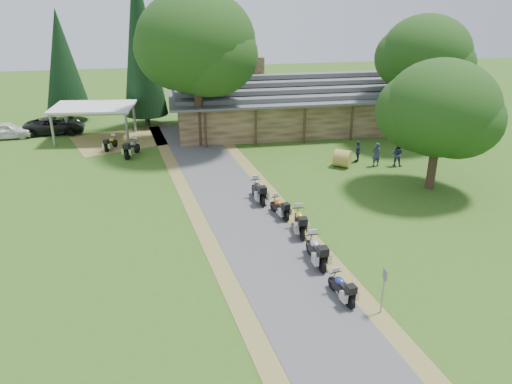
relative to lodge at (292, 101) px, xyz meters
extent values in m
plane|color=#365718|center=(-6.00, -24.00, -2.45)|extent=(120.00, 120.00, 0.00)
plane|color=#494A4C|center=(-6.50, -20.00, -2.45)|extent=(51.95, 51.95, 0.00)
imported|color=silver|center=(-24.32, 0.94, -1.58)|extent=(2.69, 5.38, 1.73)
imported|color=black|center=(-20.60, 1.84, -1.41)|extent=(2.36, 5.44, 2.08)
imported|color=#2C3252|center=(3.65, -10.70, -1.43)|extent=(0.62, 0.48, 2.04)
imported|color=#2C3252|center=(5.16, -10.87, -1.42)|extent=(0.72, 0.68, 2.06)
imported|color=#2C3252|center=(2.69, -9.62, -1.52)|extent=(0.62, 0.65, 1.86)
cylinder|color=olive|center=(1.26, -10.38, -1.84)|extent=(1.61, 1.64, 1.22)
cone|color=black|center=(-12.76, 3.22, 4.81)|extent=(3.87, 3.87, 14.51)
cone|color=black|center=(-19.97, 5.94, 2.60)|extent=(3.96, 3.96, 10.10)
camera|label=1|loc=(-10.51, -42.43, 9.96)|focal=35.00mm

